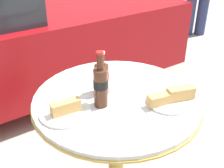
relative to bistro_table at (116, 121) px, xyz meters
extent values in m
cylinder|color=gold|center=(0.00, 0.00, -0.23)|extent=(0.08, 0.08, 0.71)
cylinder|color=gold|center=(0.00, 0.00, 0.12)|extent=(0.80, 0.80, 0.01)
cylinder|color=beige|center=(0.00, 0.00, 0.13)|extent=(0.79, 0.79, 0.02)
cylinder|color=#4C2819|center=(-0.10, -0.02, 0.23)|extent=(0.06, 0.06, 0.18)
cylinder|color=black|center=(-0.10, -0.02, 0.25)|extent=(0.06, 0.06, 0.04)
cylinder|color=#4C2819|center=(-0.10, -0.02, 0.36)|extent=(0.03, 0.03, 0.07)
cylinder|color=red|center=(-0.10, -0.02, 0.40)|extent=(0.03, 0.03, 0.01)
cylinder|color=#4C2819|center=(-0.04, 0.07, 0.22)|extent=(0.07, 0.07, 0.14)
cylinder|color=red|center=(-0.04, 0.07, 0.23)|extent=(0.07, 0.07, 0.03)
cylinder|color=#4C2819|center=(-0.04, 0.07, 0.32)|extent=(0.03, 0.03, 0.06)
cylinder|color=silver|center=(-0.04, 0.07, 0.35)|extent=(0.03, 0.03, 0.01)
cylinder|color=silver|center=(0.17, -0.17, 0.15)|extent=(0.21, 0.21, 0.01)
cube|color=white|center=(0.17, -0.17, 0.16)|extent=(0.18, 0.18, 0.00)
cube|color=tan|center=(0.12, -0.17, 0.18)|extent=(0.12, 0.07, 0.05)
cube|color=tan|center=(0.22, -0.19, 0.19)|extent=(0.13, 0.08, 0.06)
cylinder|color=silver|center=(-0.26, 0.01, 0.15)|extent=(0.22, 0.22, 0.01)
cube|color=white|center=(-0.26, 0.01, 0.16)|extent=(0.18, 0.18, 0.00)
cube|color=tan|center=(-0.26, 0.00, 0.19)|extent=(0.13, 0.06, 0.06)
cylinder|color=black|center=(0.63, 2.60, -0.29)|extent=(0.62, 0.22, 0.62)
cylinder|color=black|center=(0.63, 1.01, -0.29)|extent=(0.62, 0.22, 0.62)
cylinder|color=navy|center=(2.54, 1.82, -0.22)|extent=(0.15, 0.15, 0.78)
cylinder|color=navy|center=(2.69, 1.72, -0.22)|extent=(0.15, 0.15, 0.78)
camera|label=1|loc=(-0.64, -0.92, 0.86)|focal=45.00mm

